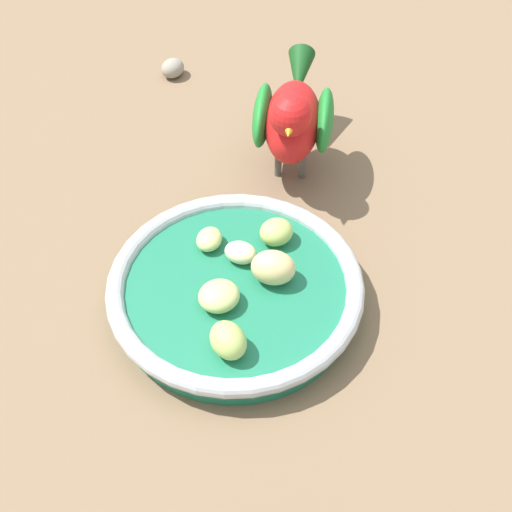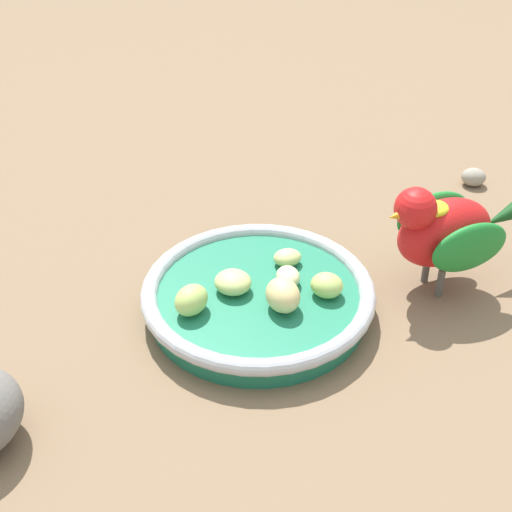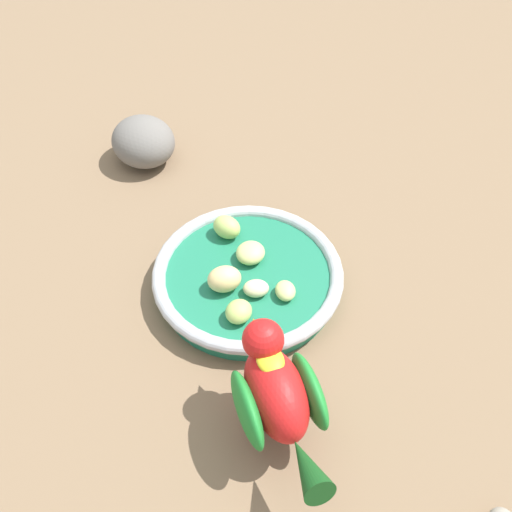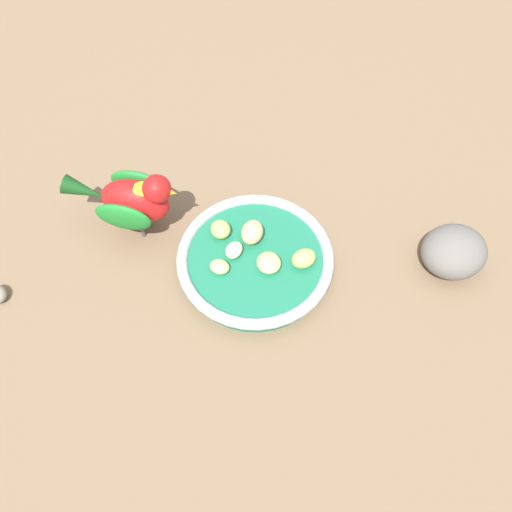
{
  "view_description": "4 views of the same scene",
  "coord_description": "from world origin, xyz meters",
  "px_view_note": "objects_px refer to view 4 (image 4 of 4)",
  "views": [
    {
      "loc": [
        -0.2,
        0.34,
        0.5
      ],
      "look_at": [
        -0.02,
        -0.02,
        0.06
      ],
      "focal_mm": 51.27,
      "sensor_mm": 36.0,
      "label": 1
    },
    {
      "loc": [
        -0.56,
        0.03,
        0.46
      ],
      "look_at": [
        0.01,
        -0.01,
        0.06
      ],
      "focal_mm": 53.08,
      "sensor_mm": 36.0,
      "label": 2
    },
    {
      "loc": [
        0.0,
        -0.49,
        0.58
      ],
      "look_at": [
        0.0,
        0.0,
        0.05
      ],
      "focal_mm": 45.68,
      "sensor_mm": 36.0,
      "label": 3
    },
    {
      "loc": [
        0.32,
        0.2,
        0.65
      ],
      "look_at": [
        0.01,
        0.01,
        0.07
      ],
      "focal_mm": 37.4,
      "sensor_mm": 36.0,
      "label": 4
    }
  ],
  "objects_px": {
    "apple_piece_0": "(304,258)",
    "apple_piece_3": "(252,232)",
    "apple_piece_1": "(269,263)",
    "rock_large": "(454,252)",
    "parrot": "(133,199)",
    "feeding_bowl": "(255,260)",
    "apple_piece_5": "(235,249)",
    "apple_piece_4": "(221,229)",
    "apple_piece_2": "(220,267)"
  },
  "relations": [
    {
      "from": "apple_piece_4",
      "to": "rock_large",
      "type": "bearing_deg",
      "value": 114.81
    },
    {
      "from": "apple_piece_3",
      "to": "rock_large",
      "type": "xyz_separation_m",
      "value": [
        -0.12,
        0.25,
        -0.01
      ]
    },
    {
      "from": "feeding_bowl",
      "to": "parrot",
      "type": "distance_m",
      "value": 0.19
    },
    {
      "from": "apple_piece_3",
      "to": "rock_large",
      "type": "height_order",
      "value": "rock_large"
    },
    {
      "from": "apple_piece_0",
      "to": "apple_piece_5",
      "type": "relative_size",
      "value": 1.21
    },
    {
      "from": "apple_piece_1",
      "to": "apple_piece_5",
      "type": "relative_size",
      "value": 1.21
    },
    {
      "from": "apple_piece_5",
      "to": "rock_large",
      "type": "relative_size",
      "value": 0.32
    },
    {
      "from": "apple_piece_3",
      "to": "apple_piece_5",
      "type": "distance_m",
      "value": 0.03
    },
    {
      "from": "apple_piece_5",
      "to": "rock_large",
      "type": "xyz_separation_m",
      "value": [
        -0.15,
        0.26,
        -0.0
      ]
    },
    {
      "from": "apple_piece_1",
      "to": "rock_large",
      "type": "distance_m",
      "value": 0.25
    },
    {
      "from": "apple_piece_4",
      "to": "apple_piece_5",
      "type": "bearing_deg",
      "value": 63.68
    },
    {
      "from": "apple_piece_2",
      "to": "apple_piece_5",
      "type": "relative_size",
      "value": 0.96
    },
    {
      "from": "parrot",
      "to": "rock_large",
      "type": "bearing_deg",
      "value": 4.04
    },
    {
      "from": "feeding_bowl",
      "to": "apple_piece_5",
      "type": "xyz_separation_m",
      "value": [
        0.01,
        -0.03,
        0.02
      ]
    },
    {
      "from": "apple_piece_0",
      "to": "apple_piece_3",
      "type": "distance_m",
      "value": 0.08
    },
    {
      "from": "apple_piece_4",
      "to": "rock_large",
      "type": "height_order",
      "value": "rock_large"
    },
    {
      "from": "parrot",
      "to": "feeding_bowl",
      "type": "bearing_deg",
      "value": -9.81
    },
    {
      "from": "apple_piece_5",
      "to": "apple_piece_0",
      "type": "bearing_deg",
      "value": 110.16
    },
    {
      "from": "apple_piece_0",
      "to": "rock_large",
      "type": "relative_size",
      "value": 0.38
    },
    {
      "from": "feeding_bowl",
      "to": "apple_piece_0",
      "type": "xyz_separation_m",
      "value": [
        -0.03,
        0.06,
        0.02
      ]
    },
    {
      "from": "rock_large",
      "to": "apple_piece_2",
      "type": "bearing_deg",
      "value": -54.65
    },
    {
      "from": "apple_piece_4",
      "to": "parrot",
      "type": "relative_size",
      "value": 0.18
    },
    {
      "from": "apple_piece_4",
      "to": "apple_piece_5",
      "type": "distance_m",
      "value": 0.04
    },
    {
      "from": "apple_piece_5",
      "to": "apple_piece_4",
      "type": "bearing_deg",
      "value": -116.32
    },
    {
      "from": "apple_piece_0",
      "to": "apple_piece_2",
      "type": "distance_m",
      "value": 0.11
    },
    {
      "from": "apple_piece_5",
      "to": "rock_large",
      "type": "height_order",
      "value": "rock_large"
    },
    {
      "from": "apple_piece_3",
      "to": "apple_piece_4",
      "type": "height_order",
      "value": "apple_piece_3"
    },
    {
      "from": "rock_large",
      "to": "apple_piece_5",
      "type": "bearing_deg",
      "value": -59.61
    },
    {
      "from": "feeding_bowl",
      "to": "apple_piece_5",
      "type": "bearing_deg",
      "value": -75.01
    },
    {
      "from": "apple_piece_3",
      "to": "apple_piece_0",
      "type": "bearing_deg",
      "value": 89.85
    },
    {
      "from": "apple_piece_0",
      "to": "parrot",
      "type": "relative_size",
      "value": 0.21
    },
    {
      "from": "apple_piece_1",
      "to": "apple_piece_5",
      "type": "distance_m",
      "value": 0.05
    },
    {
      "from": "parrot",
      "to": "rock_large",
      "type": "height_order",
      "value": "parrot"
    },
    {
      "from": "apple_piece_3",
      "to": "parrot",
      "type": "relative_size",
      "value": 0.22
    },
    {
      "from": "apple_piece_1",
      "to": "apple_piece_5",
      "type": "height_order",
      "value": "apple_piece_1"
    },
    {
      "from": "apple_piece_2",
      "to": "apple_piece_4",
      "type": "distance_m",
      "value": 0.06
    },
    {
      "from": "apple_piece_0",
      "to": "apple_piece_1",
      "type": "height_order",
      "value": "apple_piece_0"
    },
    {
      "from": "feeding_bowl",
      "to": "rock_large",
      "type": "xyz_separation_m",
      "value": [
        -0.14,
        0.23,
        0.01
      ]
    },
    {
      "from": "feeding_bowl",
      "to": "apple_piece_5",
      "type": "distance_m",
      "value": 0.03
    },
    {
      "from": "feeding_bowl",
      "to": "parrot",
      "type": "height_order",
      "value": "parrot"
    },
    {
      "from": "apple_piece_2",
      "to": "apple_piece_3",
      "type": "xyz_separation_m",
      "value": [
        -0.07,
        0.01,
        0.01
      ]
    },
    {
      "from": "apple_piece_4",
      "to": "rock_large",
      "type": "xyz_separation_m",
      "value": [
        -0.14,
        0.29,
        -0.0
      ]
    },
    {
      "from": "feeding_bowl",
      "to": "apple_piece_0",
      "type": "relative_size",
      "value": 6.31
    },
    {
      "from": "feeding_bowl",
      "to": "apple_piece_3",
      "type": "height_order",
      "value": "apple_piece_3"
    },
    {
      "from": "feeding_bowl",
      "to": "rock_large",
      "type": "relative_size",
      "value": 2.41
    },
    {
      "from": "feeding_bowl",
      "to": "apple_piece_1",
      "type": "relative_size",
      "value": 6.29
    },
    {
      "from": "apple_piece_3",
      "to": "apple_piece_5",
      "type": "xyz_separation_m",
      "value": [
        0.03,
        -0.01,
        -0.01
      ]
    },
    {
      "from": "apple_piece_1",
      "to": "rock_large",
      "type": "height_order",
      "value": "rock_large"
    },
    {
      "from": "apple_piece_2",
      "to": "apple_piece_5",
      "type": "height_order",
      "value": "apple_piece_5"
    },
    {
      "from": "apple_piece_3",
      "to": "rock_large",
      "type": "distance_m",
      "value": 0.28
    }
  ]
}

